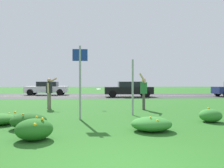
{
  "coord_description": "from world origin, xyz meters",
  "views": [
    {
      "loc": [
        -0.37,
        -3.86,
        1.4
      ],
      "look_at": [
        0.25,
        7.6,
        1.32
      ],
      "focal_mm": 39.76,
      "sensor_mm": 36.0,
      "label": 1
    }
  ],
  "objects_px": {
    "sign_post_near_path": "(80,75)",
    "frisbee_white": "(98,89)",
    "person_thrower_dark_shirt": "(49,90)",
    "person_catcher_green_shirt": "(144,91)",
    "sign_post_by_roadside": "(133,87)",
    "car_white_center_right": "(47,88)",
    "car_black_center_left": "(129,89)"
  },
  "relations": [
    {
      "from": "sign_post_near_path",
      "to": "frisbee_white",
      "type": "xyz_separation_m",
      "value": [
        0.69,
        3.77,
        -0.64
      ]
    },
    {
      "from": "person_thrower_dark_shirt",
      "to": "person_catcher_green_shirt",
      "type": "xyz_separation_m",
      "value": [
        4.9,
        -0.85,
        0.0
      ]
    },
    {
      "from": "sign_post_near_path",
      "to": "person_catcher_green_shirt",
      "type": "relative_size",
      "value": 1.49
    },
    {
      "from": "sign_post_by_roadside",
      "to": "car_white_center_right",
      "type": "bearing_deg",
      "value": 112.81
    },
    {
      "from": "sign_post_by_roadside",
      "to": "car_black_center_left",
      "type": "xyz_separation_m",
      "value": [
        1.39,
        12.85,
        -0.45
      ]
    },
    {
      "from": "car_black_center_left",
      "to": "frisbee_white",
      "type": "bearing_deg",
      "value": -105.58
    },
    {
      "from": "sign_post_by_roadside",
      "to": "frisbee_white",
      "type": "distance_m",
      "value": 3.01
    },
    {
      "from": "person_catcher_green_shirt",
      "to": "car_white_center_right",
      "type": "xyz_separation_m",
      "value": [
        -7.91,
        14.88,
        -0.23
      ]
    },
    {
      "from": "car_white_center_right",
      "to": "car_black_center_left",
      "type": "bearing_deg",
      "value": -25.2
    },
    {
      "from": "sign_post_by_roadside",
      "to": "sign_post_near_path",
      "type": "bearing_deg",
      "value": -151.94
    },
    {
      "from": "person_catcher_green_shirt",
      "to": "frisbee_white",
      "type": "xyz_separation_m",
      "value": [
        -2.29,
        0.68,
        0.06
      ]
    },
    {
      "from": "person_catcher_green_shirt",
      "to": "frisbee_white",
      "type": "relative_size",
      "value": 7.96
    },
    {
      "from": "sign_post_near_path",
      "to": "person_thrower_dark_shirt",
      "type": "relative_size",
      "value": 1.67
    },
    {
      "from": "car_white_center_right",
      "to": "person_thrower_dark_shirt",
      "type": "bearing_deg",
      "value": -77.88
    },
    {
      "from": "sign_post_near_path",
      "to": "sign_post_by_roadside",
      "type": "xyz_separation_m",
      "value": [
        2.14,
        1.14,
        -0.48
      ]
    },
    {
      "from": "sign_post_by_roadside",
      "to": "car_white_center_right",
      "type": "relative_size",
      "value": 0.53
    },
    {
      "from": "person_thrower_dark_shirt",
      "to": "car_white_center_right",
      "type": "height_order",
      "value": "person_thrower_dark_shirt"
    },
    {
      "from": "person_thrower_dark_shirt",
      "to": "person_catcher_green_shirt",
      "type": "relative_size",
      "value": 0.89
    },
    {
      "from": "car_black_center_left",
      "to": "sign_post_by_roadside",
      "type": "bearing_deg",
      "value": -96.19
    },
    {
      "from": "sign_post_near_path",
      "to": "sign_post_by_roadside",
      "type": "bearing_deg",
      "value": 28.06
    },
    {
      "from": "person_thrower_dark_shirt",
      "to": "frisbee_white",
      "type": "xyz_separation_m",
      "value": [
        2.61,
        -0.18,
        0.07
      ]
    },
    {
      "from": "sign_post_by_roadside",
      "to": "person_catcher_green_shirt",
      "type": "bearing_deg",
      "value": 66.9
    },
    {
      "from": "sign_post_by_roadside",
      "to": "person_thrower_dark_shirt",
      "type": "distance_m",
      "value": 4.95
    },
    {
      "from": "sign_post_near_path",
      "to": "car_black_center_left",
      "type": "distance_m",
      "value": 14.46
    },
    {
      "from": "sign_post_by_roadside",
      "to": "car_black_center_left",
      "type": "bearing_deg",
      "value": 83.81
    },
    {
      "from": "sign_post_near_path",
      "to": "person_thrower_dark_shirt",
      "type": "height_order",
      "value": "sign_post_near_path"
    },
    {
      "from": "person_thrower_dark_shirt",
      "to": "car_black_center_left",
      "type": "relative_size",
      "value": 0.37
    },
    {
      "from": "person_catcher_green_shirt",
      "to": "car_black_center_left",
      "type": "height_order",
      "value": "person_catcher_green_shirt"
    },
    {
      "from": "sign_post_near_path",
      "to": "car_white_center_right",
      "type": "height_order",
      "value": "sign_post_near_path"
    },
    {
      "from": "person_thrower_dark_shirt",
      "to": "frisbee_white",
      "type": "distance_m",
      "value": 2.62
    },
    {
      "from": "sign_post_by_roadside",
      "to": "car_black_center_left",
      "type": "relative_size",
      "value": 0.53
    },
    {
      "from": "person_thrower_dark_shirt",
      "to": "car_white_center_right",
      "type": "distance_m",
      "value": 14.35
    }
  ]
}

